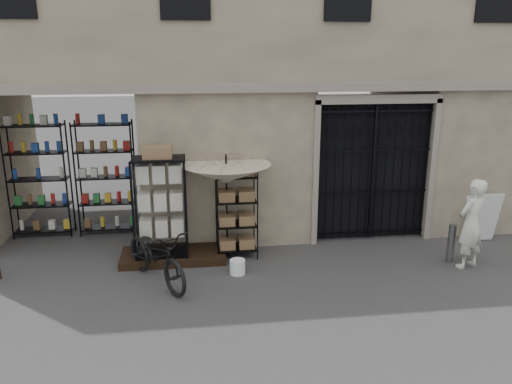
{
  "coord_description": "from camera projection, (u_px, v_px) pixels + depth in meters",
  "views": [
    {
      "loc": [
        -1.98,
        -7.59,
        3.9
      ],
      "look_at": [
        -0.8,
        1.4,
        1.35
      ],
      "focal_mm": 35.0,
      "sensor_mm": 36.0,
      "label": 1
    }
  ],
  "objects": [
    {
      "name": "market_umbrella",
      "position": [
        226.0,
        168.0,
        9.49
      ],
      "size": [
        1.64,
        1.67,
        2.45
      ],
      "rotation": [
        0.0,
        0.0,
        -0.1
      ],
      "color": "black",
      "rests_on": "ground"
    },
    {
      "name": "shopkeeper",
      "position": [
        466.0,
        267.0,
        9.4
      ],
      "size": [
        1.26,
        1.81,
        0.41
      ],
      "primitive_type": "imported",
      "rotation": [
        0.0,
        0.0,
        3.56
      ],
      "color": "silver",
      "rests_on": "ground"
    },
    {
      "name": "wire_rack",
      "position": [
        236.0,
        214.0,
        9.71
      ],
      "size": [
        0.76,
        0.54,
        1.73
      ],
      "rotation": [
        0.0,
        0.0,
        -0.0
      ],
      "color": "black",
      "rests_on": "ground"
    },
    {
      "name": "white_bucket",
      "position": [
        238.0,
        267.0,
        9.06
      ],
      "size": [
        0.35,
        0.35,
        0.27
      ],
      "primitive_type": "cylinder",
      "rotation": [
        0.0,
        0.0,
        -0.32
      ],
      "color": "white",
      "rests_on": "ground"
    },
    {
      "name": "main_building",
      "position": [
        276.0,
        24.0,
        11.14
      ],
      "size": [
        14.0,
        4.0,
        9.0
      ],
      "primitive_type": "cube",
      "color": "tan",
      "rests_on": "ground"
    },
    {
      "name": "steel_bollard",
      "position": [
        451.0,
        243.0,
        9.52
      ],
      "size": [
        0.18,
        0.18,
        0.75
      ],
      "primitive_type": "cylinder",
      "rotation": [
        0.0,
        0.0,
        -0.39
      ],
      "color": "slate",
      "rests_on": "ground"
    },
    {
      "name": "bicycle",
      "position": [
        158.0,
        282.0,
        8.75
      ],
      "size": [
        1.12,
        1.23,
        1.95
      ],
      "primitive_type": "imported",
      "rotation": [
        0.0,
        0.0,
        0.55
      ],
      "color": "black",
      "rests_on": "ground"
    },
    {
      "name": "easel_sign",
      "position": [
        482.0,
        215.0,
        10.59
      ],
      "size": [
        0.51,
        0.59,
        1.08
      ],
      "rotation": [
        0.0,
        0.0,
        0.0
      ],
      "color": "silver",
      "rests_on": "ground"
    },
    {
      "name": "step_platform",
      "position": [
        174.0,
        256.0,
        9.7
      ],
      "size": [
        2.0,
        0.9,
        0.15
      ],
      "primitive_type": "cube",
      "color": "black",
      "rests_on": "ground"
    },
    {
      "name": "display_cabinet",
      "position": [
        161.0,
        212.0,
        9.38
      ],
      "size": [
        1.07,
        0.82,
        2.04
      ],
      "rotation": [
        0.0,
        0.0,
        0.28
      ],
      "color": "black",
      "rests_on": "step_platform"
    },
    {
      "name": "shop_recess",
      "position": [
        69.0,
        173.0,
        10.25
      ],
      "size": [
        3.0,
        1.7,
        3.0
      ],
      "primitive_type": "cube",
      "color": "black",
      "rests_on": "ground"
    },
    {
      "name": "iron_gate",
      "position": [
        370.0,
        170.0,
        10.53
      ],
      "size": [
        2.5,
        0.21,
        3.0
      ],
      "color": "black",
      "rests_on": "ground"
    },
    {
      "name": "ground",
      "position": [
        313.0,
        288.0,
        8.54
      ],
      "size": [
        80.0,
        80.0,
        0.0
      ],
      "primitive_type": "plane",
      "color": "black",
      "rests_on": "ground"
    },
    {
      "name": "shop_shelving",
      "position": [
        73.0,
        179.0,
        10.79
      ],
      "size": [
        2.7,
        0.5,
        2.5
      ],
      "primitive_type": "cube",
      "color": "black",
      "rests_on": "ground"
    }
  ]
}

